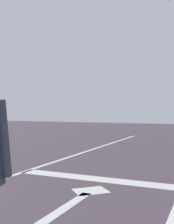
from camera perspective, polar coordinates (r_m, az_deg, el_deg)
name	(u,v)px	position (r m, az deg, el deg)	size (l,w,h in m)	color
lane_line_center	(9,177)	(6.10, -15.72, -12.63)	(0.12, 20.00, 0.01)	silver
stop_bar	(99,179)	(5.71, 2.41, -13.55)	(3.52, 0.40, 0.01)	silver
lane_arrow_stem	(67,206)	(4.20, -4.12, -18.71)	(0.16, 1.40, 0.01)	silver
lane_arrow_head	(91,191)	(4.93, 0.78, -15.80)	(0.56, 0.44, 0.01)	silver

